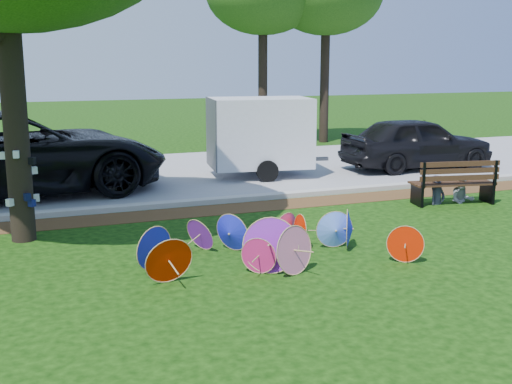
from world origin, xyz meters
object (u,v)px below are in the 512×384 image
at_px(parasol_pile, 267,241).
at_px(person_right, 463,177).
at_px(cargo_trailer, 260,132).
at_px(park_bench, 452,182).
at_px(dark_pickup, 417,143).
at_px(black_van, 13,154).
at_px(person_left, 438,176).

distance_m(parasol_pile, person_right, 6.57).
height_order(cargo_trailer, park_bench, cargo_trailer).
bearing_deg(park_bench, person_right, 18.26).
distance_m(dark_pickup, person_right, 4.66).
relative_size(parasol_pile, dark_pickup, 1.00).
height_order(black_van, person_right, black_van).
relative_size(black_van, person_left, 5.73).
bearing_deg(person_left, park_bench, -25.63).
bearing_deg(parasol_pile, person_right, 23.95).
bearing_deg(parasol_pile, cargo_trailer, 69.90).
xyz_separation_m(person_left, person_right, (0.70, 0.00, -0.05)).
distance_m(black_van, person_right, 10.86).
relative_size(parasol_pile, black_van, 0.63).
height_order(park_bench, person_left, person_left).
bearing_deg(park_bench, person_left, -178.00).
relative_size(parasol_pile, person_left, 3.59).
distance_m(dark_pickup, cargo_trailer, 5.00).
bearing_deg(cargo_trailer, black_van, -169.57).
xyz_separation_m(black_van, dark_pickup, (11.55, -0.16, -0.24)).
bearing_deg(person_left, cargo_trailer, 100.85).
height_order(black_van, park_bench, black_van).
bearing_deg(person_right, cargo_trailer, 144.12).
height_order(parasol_pile, black_van, black_van).
height_order(dark_pickup, park_bench, dark_pickup).
height_order(dark_pickup, cargo_trailer, cargo_trailer).
bearing_deg(dark_pickup, cargo_trailer, 85.31).
height_order(black_van, person_left, black_van).
xyz_separation_m(dark_pickup, park_bench, (-2.03, -4.39, -0.28)).
bearing_deg(parasol_pile, park_bench, 24.84).
bearing_deg(black_van, park_bench, -122.59).
xyz_separation_m(park_bench, person_right, (0.35, 0.05, 0.09)).
distance_m(person_left, person_right, 0.70).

